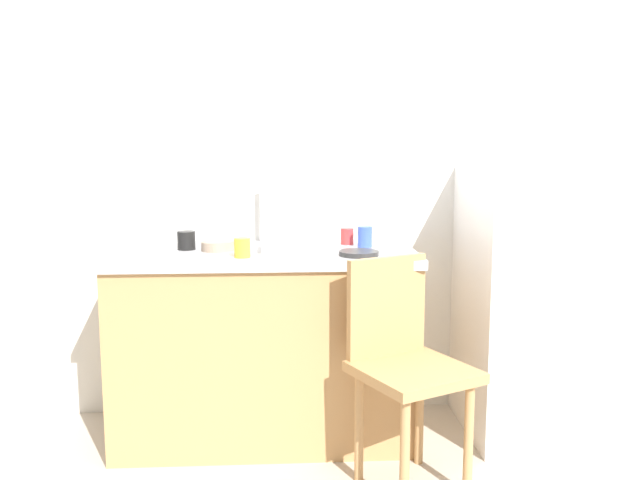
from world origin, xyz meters
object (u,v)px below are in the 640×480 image
Objects in this scene: refrigerator at (533,303)px; cup_yellow at (242,248)px; terracotta_bowl at (218,246)px; hotplate at (359,253)px; chair at (404,360)px; dish_tray at (294,245)px; cup_red at (347,236)px; cup_blue at (365,237)px; cup_black at (186,240)px.

cup_yellow is at bearing -172.65° from refrigerator.
terracotta_bowl is 0.87× the size of hotplate.
dish_tray is (-0.42, 0.44, 0.39)m from chair.
cup_red is at bearing 169.02° from refrigerator.
cup_red is at bearing 78.72° from chair.
cup_yellow is 0.60m from cup_blue.
cup_yellow is at bearing 129.78° from chair.
cup_yellow is at bearing -40.40° from cup_black.
dish_tray is 0.34m from terracotta_bowl.
cup_red is (0.59, 0.15, 0.02)m from terracotta_bowl.
cup_black is at bearing 124.40° from chair.
refrigerator reaches higher than terracotta_bowl.
dish_tray reaches higher than hotplate.
cup_yellow is at bearing -177.97° from hotplate.
refrigerator is 7.17× the size of hotplate.
cup_red reaches higher than terracotta_bowl.
refrigerator is at bearing 7.35° from cup_yellow.
chair is 0.81m from cup_yellow.
refrigerator is 0.82m from chair.
cup_red is (0.25, 0.18, 0.01)m from dish_tray.
cup_yellow reaches higher than terracotta_bowl.
chair is 11.88× the size of cup_red.
terracotta_bowl is 1.55× the size of cup_blue.
cup_red is at bearing 13.85° from terracotta_bowl.
refrigerator reaches higher than dish_tray.
dish_tray is at bearing -8.14° from cup_black.
dish_tray is 0.27m from cup_yellow.
terracotta_bowl is 0.66m from cup_blue.
cup_blue reaches higher than chair.
hotplate is (0.61, -0.17, -0.01)m from terracotta_bowl.
hotplate is 0.32m from cup_red.
chair is at bearing -31.97° from terracotta_bowl.
terracotta_bowl is at bearing 122.13° from cup_yellow.
refrigerator is at bearing 0.86° from dish_tray.
chair is at bearing -29.39° from cup_black.
refrigerator reaches higher than cup_red.
cup_yellow is (-1.31, -0.17, 0.30)m from refrigerator.
cup_black is 0.80m from cup_blue.
refrigerator reaches higher than hotplate.
cup_blue reaches higher than dish_tray.
hotplate is 2.07× the size of cup_black.
refrigerator is 1.36m from cup_yellow.
hotplate is at bearing -15.60° from terracotta_bowl.
terracotta_bowl is at bearing 121.82° from chair.
cup_yellow is at bearing -57.87° from terracotta_bowl.
refrigerator is 1.37× the size of chair.
dish_tray is (-1.10, -0.02, 0.28)m from refrigerator.
dish_tray is at bearing -179.14° from refrigerator.
cup_blue is at bearing 1.56° from cup_black.
chair is at bearing -64.02° from hotplate.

